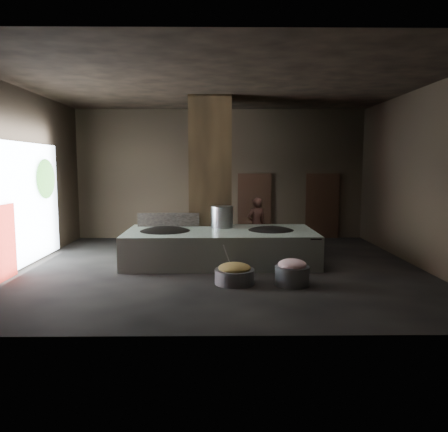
{
  "coord_description": "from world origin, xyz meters",
  "views": [
    {
      "loc": [
        -0.06,
        -10.87,
        2.58
      ],
      "look_at": [
        0.08,
        0.5,
        1.25
      ],
      "focal_mm": 35.0,
      "sensor_mm": 36.0,
      "label": 1
    }
  ],
  "objects_px": {
    "wok_left": "(165,235)",
    "meat_basin": "(292,276)",
    "wok_right": "(271,234)",
    "stock_pot": "(222,218)",
    "hearth_platform": "(220,246)",
    "veg_basin": "(235,276)",
    "cook": "(256,224)"
  },
  "relations": [
    {
      "from": "wok_right",
      "to": "veg_basin",
      "type": "height_order",
      "value": "wok_right"
    },
    {
      "from": "wok_left",
      "to": "meat_basin",
      "type": "relative_size",
      "value": 2.11
    },
    {
      "from": "veg_basin",
      "to": "meat_basin",
      "type": "xyz_separation_m",
      "value": [
        1.24,
        -0.12,
        0.04
      ]
    },
    {
      "from": "stock_pot",
      "to": "meat_basin",
      "type": "xyz_separation_m",
      "value": [
        1.5,
        -2.76,
        -0.93
      ]
    },
    {
      "from": "stock_pot",
      "to": "veg_basin",
      "type": "xyz_separation_m",
      "value": [
        0.26,
        -2.65,
        -0.97
      ]
    },
    {
      "from": "cook",
      "to": "meat_basin",
      "type": "xyz_separation_m",
      "value": [
        0.45,
        -3.93,
        -0.6
      ]
    },
    {
      "from": "hearth_platform",
      "to": "wok_right",
      "type": "bearing_deg",
      "value": 1.55
    },
    {
      "from": "stock_pot",
      "to": "meat_basin",
      "type": "distance_m",
      "value": 3.28
    },
    {
      "from": "stock_pot",
      "to": "veg_basin",
      "type": "height_order",
      "value": "stock_pot"
    },
    {
      "from": "wok_right",
      "to": "stock_pot",
      "type": "bearing_deg",
      "value": 158.96
    },
    {
      "from": "cook",
      "to": "stock_pot",
      "type": "bearing_deg",
      "value": 25.11
    },
    {
      "from": "cook",
      "to": "meat_basin",
      "type": "bearing_deg",
      "value": 73.72
    },
    {
      "from": "hearth_platform",
      "to": "stock_pot",
      "type": "xyz_separation_m",
      "value": [
        0.05,
        0.55,
        0.7
      ]
    },
    {
      "from": "hearth_platform",
      "to": "cook",
      "type": "relative_size",
      "value": 3.1
    },
    {
      "from": "wok_left",
      "to": "veg_basin",
      "type": "relative_size",
      "value": 1.8
    },
    {
      "from": "wok_left",
      "to": "meat_basin",
      "type": "height_order",
      "value": "wok_left"
    },
    {
      "from": "hearth_platform",
      "to": "veg_basin",
      "type": "relative_size",
      "value": 5.7
    },
    {
      "from": "cook",
      "to": "meat_basin",
      "type": "height_order",
      "value": "cook"
    },
    {
      "from": "stock_pot",
      "to": "meat_basin",
      "type": "height_order",
      "value": "stock_pot"
    },
    {
      "from": "wok_right",
      "to": "cook",
      "type": "height_order",
      "value": "cook"
    },
    {
      "from": "hearth_platform",
      "to": "wok_left",
      "type": "relative_size",
      "value": 3.17
    },
    {
      "from": "wok_left",
      "to": "wok_right",
      "type": "height_order",
      "value": "wok_left"
    },
    {
      "from": "hearth_platform",
      "to": "wok_left",
      "type": "xyz_separation_m",
      "value": [
        -1.45,
        -0.05,
        0.32
      ]
    },
    {
      "from": "wok_right",
      "to": "veg_basin",
      "type": "relative_size",
      "value": 1.67
    },
    {
      "from": "hearth_platform",
      "to": "cook",
      "type": "bearing_deg",
      "value": 56.68
    },
    {
      "from": "hearth_platform",
      "to": "meat_basin",
      "type": "bearing_deg",
      "value": -55.62
    },
    {
      "from": "hearth_platform",
      "to": "stock_pot",
      "type": "distance_m",
      "value": 0.89
    },
    {
      "from": "wok_left",
      "to": "cook",
      "type": "height_order",
      "value": "cook"
    },
    {
      "from": "wok_right",
      "to": "stock_pot",
      "type": "relative_size",
      "value": 2.25
    },
    {
      "from": "hearth_platform",
      "to": "meat_basin",
      "type": "xyz_separation_m",
      "value": [
        1.55,
        -2.21,
        -0.23
      ]
    },
    {
      "from": "cook",
      "to": "wok_right",
      "type": "bearing_deg",
      "value": 75.72
    },
    {
      "from": "wok_left",
      "to": "cook",
      "type": "xyz_separation_m",
      "value": [
        2.55,
        1.76,
        0.05
      ]
    }
  ]
}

